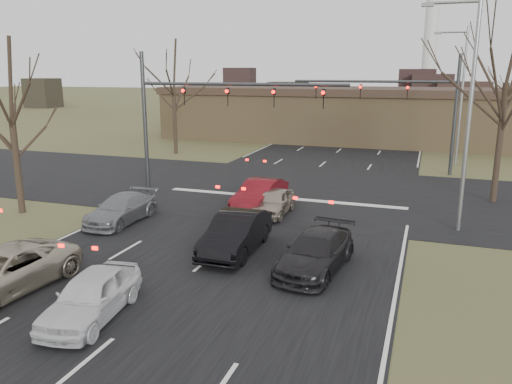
% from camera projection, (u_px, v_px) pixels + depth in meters
% --- Properties ---
extents(ground, '(360.00, 360.00, 0.00)m').
position_uv_depth(ground, '(167.00, 294.00, 15.80)').
color(ground, '#4A4C28').
rests_on(ground, ground).
extents(road_main, '(14.00, 300.00, 0.02)m').
position_uv_depth(road_main, '(375.00, 121.00, 70.87)').
color(road_main, black).
rests_on(road_main, ground).
extents(road_cross, '(200.00, 14.00, 0.02)m').
position_uv_depth(road_cross, '(291.00, 190.00, 29.56)').
color(road_cross, black).
rests_on(road_cross, ground).
extents(building, '(42.40, 10.40, 5.30)m').
position_uv_depth(building, '(372.00, 115.00, 49.41)').
color(building, olive).
rests_on(building, ground).
extents(mast_arm_near, '(12.12, 0.24, 8.00)m').
position_uv_depth(mast_arm_near, '(194.00, 104.00, 28.21)').
color(mast_arm_near, '#383A3D').
rests_on(mast_arm_near, ground).
extents(mast_arm_far, '(11.12, 0.24, 8.00)m').
position_uv_depth(mast_arm_far, '(412.00, 100.00, 33.75)').
color(mast_arm_far, '#383A3D').
rests_on(mast_arm_far, ground).
extents(streetlight_right_near, '(2.34, 0.25, 10.00)m').
position_uv_depth(streetlight_right_near, '(466.00, 103.00, 20.85)').
color(streetlight_right_near, gray).
rests_on(streetlight_right_near, ground).
extents(streetlight_right_far, '(2.34, 0.25, 10.00)m').
position_uv_depth(streetlight_right_far, '(460.00, 90.00, 36.29)').
color(streetlight_right_far, gray).
rests_on(streetlight_right_far, ground).
extents(tree_left_near, '(5.10, 5.10, 8.50)m').
position_uv_depth(tree_left_near, '(7.00, 78.00, 23.43)').
color(tree_left_near, black).
rests_on(tree_left_near, ground).
extents(tree_left_far, '(5.70, 5.70, 9.50)m').
position_uv_depth(tree_left_far, '(173.00, 66.00, 41.17)').
color(tree_left_far, black).
rests_on(tree_left_far, ground).
extents(car_silver_suv, '(2.76, 5.25, 1.41)m').
position_uv_depth(car_silver_suv, '(2.00, 271.00, 15.81)').
color(car_silver_suv, '#ABA28A').
rests_on(car_silver_suv, ground).
extents(car_white_sedan, '(2.10, 4.14, 1.35)m').
position_uv_depth(car_white_sedan, '(91.00, 296.00, 14.18)').
color(car_white_sedan, silver).
rests_on(car_white_sedan, ground).
extents(car_black_hatch, '(1.75, 4.69, 1.53)m').
position_uv_depth(car_black_hatch, '(236.00, 233.00, 19.37)').
color(car_black_hatch, black).
rests_on(car_black_hatch, ground).
extents(car_charcoal_sedan, '(2.41, 4.80, 1.34)m').
position_uv_depth(car_charcoal_sedan, '(316.00, 252.00, 17.60)').
color(car_charcoal_sedan, black).
rests_on(car_charcoal_sedan, ground).
extents(car_grey_ahead, '(1.83, 4.40, 1.27)m').
position_uv_depth(car_grey_ahead, '(121.00, 209.00, 23.23)').
color(car_grey_ahead, slate).
rests_on(car_grey_ahead, ground).
extents(car_red_ahead, '(1.89, 4.57, 1.47)m').
position_uv_depth(car_red_ahead, '(260.00, 195.00, 25.55)').
color(car_red_ahead, '#600D15').
rests_on(car_red_ahead, ground).
extents(car_silver_ahead, '(1.50, 3.70, 1.26)m').
position_uv_depth(car_silver_ahead, '(274.00, 202.00, 24.50)').
color(car_silver_ahead, gray).
rests_on(car_silver_ahead, ground).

